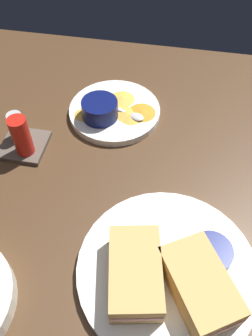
# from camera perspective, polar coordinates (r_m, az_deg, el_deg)

# --- Properties ---
(ground_plane) EXTENTS (1.10, 1.10, 0.03)m
(ground_plane) POSITION_cam_1_polar(r_m,az_deg,el_deg) (0.63, 3.61, -9.36)
(ground_plane) COLOR #4C331E
(plate_sandwich_main) EXTENTS (0.28, 0.28, 0.02)m
(plate_sandwich_main) POSITION_cam_1_polar(r_m,az_deg,el_deg) (0.57, 6.75, -16.23)
(plate_sandwich_main) COLOR white
(plate_sandwich_main) RESTS_ON ground_plane
(sandwich_half_near) EXTENTS (0.14, 0.10, 0.05)m
(sandwich_half_near) POSITION_cam_1_polar(r_m,az_deg,el_deg) (0.53, 1.52, -16.77)
(sandwich_half_near) COLOR tan
(sandwich_half_near) RESTS_ON plate_sandwich_main
(sandwich_half_far) EXTENTS (0.15, 0.13, 0.05)m
(sandwich_half_far) POSITION_cam_1_polar(r_m,az_deg,el_deg) (0.54, 11.93, -18.22)
(sandwich_half_far) COLOR tan
(sandwich_half_far) RESTS_ON plate_sandwich_main
(ramekin_dark_sauce) EXTENTS (0.07, 0.07, 0.04)m
(ramekin_dark_sauce) POSITION_cam_1_polar(r_m,az_deg,el_deg) (0.56, 13.54, -13.74)
(ramekin_dark_sauce) COLOR navy
(ramekin_dark_sauce) RESTS_ON plate_sandwich_main
(spoon_by_dark_ramekin) EXTENTS (0.06, 0.09, 0.01)m
(spoon_by_dark_ramekin) POSITION_cam_1_polar(r_m,az_deg,el_deg) (0.56, 8.13, -16.16)
(spoon_by_dark_ramekin) COLOR silver
(spoon_by_dark_ramekin) RESTS_ON plate_sandwich_main
(plate_chips_companion) EXTENTS (0.20, 0.20, 0.02)m
(plate_chips_companion) POSITION_cam_1_polar(r_m,az_deg,el_deg) (0.79, -1.87, 9.30)
(plate_chips_companion) COLOR white
(plate_chips_companion) RESTS_ON ground_plane
(ramekin_light_gravy) EXTENTS (0.08, 0.08, 0.04)m
(ramekin_light_gravy) POSITION_cam_1_polar(r_m,az_deg,el_deg) (0.75, -4.33, 9.66)
(ramekin_light_gravy) COLOR #0C144C
(ramekin_light_gravy) RESTS_ON plate_chips_companion
(spoon_by_gravy_ramekin) EXTENTS (0.05, 0.10, 0.01)m
(spoon_by_gravy_ramekin) POSITION_cam_1_polar(r_m,az_deg,el_deg) (0.76, 0.95, 8.74)
(spoon_by_gravy_ramekin) COLOR silver
(spoon_by_gravy_ramekin) RESTS_ON plate_chips_companion
(plantain_chip_scatter) EXTENTS (0.13, 0.19, 0.01)m
(plantain_chip_scatter) POSITION_cam_1_polar(r_m,az_deg,el_deg) (0.77, -0.69, 9.65)
(plantain_chip_scatter) COLOR gold
(plantain_chip_scatter) RESTS_ON plate_chips_companion
(condiment_caddy) EXTENTS (0.09, 0.09, 0.10)m
(condiment_caddy) POSITION_cam_1_polar(r_m,az_deg,el_deg) (0.72, -16.79, 4.90)
(condiment_caddy) COLOR brown
(condiment_caddy) RESTS_ON ground_plane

